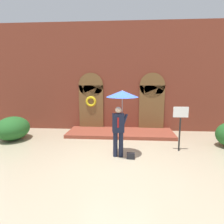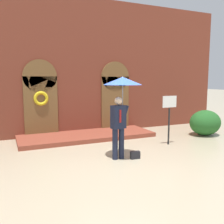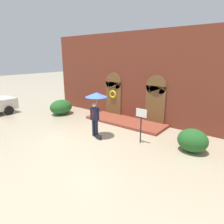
% 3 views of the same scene
% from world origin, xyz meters
% --- Properties ---
extents(ground_plane, '(80.00, 80.00, 0.00)m').
position_xyz_m(ground_plane, '(0.00, 0.00, 0.00)').
color(ground_plane, tan).
extents(building_facade, '(14.00, 2.30, 5.60)m').
position_xyz_m(building_facade, '(-0.00, 4.15, 2.68)').
color(building_facade, brown).
rests_on(building_facade, ground).
extents(person_with_umbrella, '(1.10, 1.10, 2.36)m').
position_xyz_m(person_with_umbrella, '(0.12, 0.22, 1.91)').
color(person_with_umbrella, '#191E33').
rests_on(person_with_umbrella, ground).
extents(handbag, '(0.29, 0.14, 0.22)m').
position_xyz_m(handbag, '(0.47, 0.02, 0.11)').
color(handbag, black).
rests_on(handbag, ground).
extents(sign_post, '(0.56, 0.06, 1.72)m').
position_xyz_m(sign_post, '(2.33, 0.96, 1.16)').
color(sign_post, black).
rests_on(sign_post, ground).
extents(shrub_right, '(1.32, 1.12, 1.04)m').
position_xyz_m(shrub_right, '(4.60, 1.57, 0.52)').
color(shrub_right, '#235B23').
rests_on(shrub_right, ground).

